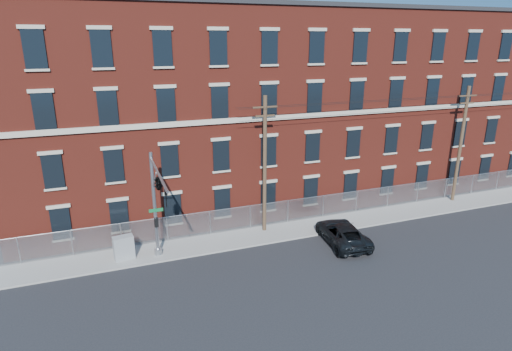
{
  "coord_description": "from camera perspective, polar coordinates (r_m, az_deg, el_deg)",
  "views": [
    {
      "loc": [
        -8.64,
        -21.41,
        13.69
      ],
      "look_at": [
        0.75,
        4.0,
        5.02
      ],
      "focal_mm": 29.72,
      "sensor_mm": 36.0,
      "label": 1
    }
  ],
  "objects": [
    {
      "name": "mill_building",
      "position": [
        41.3,
        10.07,
        9.77
      ],
      "size": [
        55.3,
        14.32,
        16.3
      ],
      "color": "maroon",
      "rests_on": "ground"
    },
    {
      "name": "utility_cabinet",
      "position": [
        29.03,
        -17.37,
        -9.25
      ],
      "size": [
        1.34,
        0.81,
        1.58
      ],
      "primitive_type": "cube",
      "rotation": [
        0.0,
        0.0,
        0.14
      ],
      "color": "gray",
      "rests_on": "sidewalk"
    },
    {
      "name": "ground",
      "position": [
        26.85,
        1.5,
        -12.92
      ],
      "size": [
        140.0,
        140.0,
        0.0
      ],
      "primitive_type": "plane",
      "color": "black",
      "rests_on": "ground"
    },
    {
      "name": "traffic_signal_mast",
      "position": [
        25.15,
        -13.1,
        -2.0
      ],
      "size": [
        0.9,
        6.75,
        7.0
      ],
      "color": "#9EA0A5",
      "rests_on": "ground"
    },
    {
      "name": "chain_link_fence",
      "position": [
        36.79,
        15.4,
        -3.0
      ],
      "size": [
        59.06,
        0.06,
        1.85
      ],
      "color": "#A5A8AD",
      "rests_on": "ground"
    },
    {
      "name": "pickup_truck",
      "position": [
        30.66,
        11.53,
        -7.61
      ],
      "size": [
        3.08,
        5.61,
        1.49
      ],
      "primitive_type": "imported",
      "rotation": [
        0.0,
        0.0,
        3.02
      ],
      "color": "black",
      "rests_on": "ground"
    },
    {
      "name": "overhead_wires",
      "position": [
        39.64,
        26.59,
        9.29
      ],
      "size": [
        40.0,
        0.62,
        0.62
      ],
      "color": "black",
      "rests_on": "ground"
    },
    {
      "name": "utility_pole_mid",
      "position": [
        40.25,
        25.85,
        3.99
      ],
      "size": [
        1.8,
        0.28,
        10.0
      ],
      "color": "#4C3926",
      "rests_on": "ground"
    },
    {
      "name": "utility_pole_near",
      "position": [
        30.21,
        1.18,
        1.7
      ],
      "size": [
        1.8,
        0.28,
        10.0
      ],
      "color": "#4C3926",
      "rests_on": "ground"
    },
    {
      "name": "sidewalk",
      "position": [
        36.19,
        16.46,
        -5.15
      ],
      "size": [
        65.0,
        3.0,
        0.12
      ],
      "primitive_type": "cube",
      "color": "gray",
      "rests_on": "ground"
    }
  ]
}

